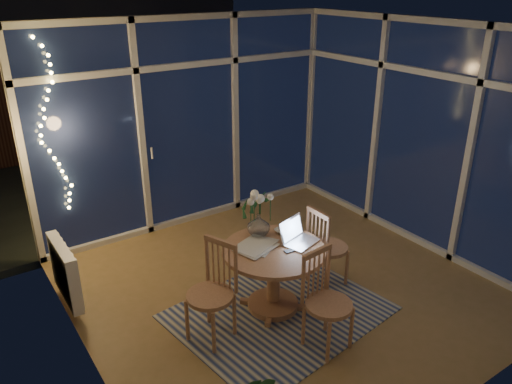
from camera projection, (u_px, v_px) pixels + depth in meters
floor at (282, 286)px, 5.24m from camera, size 4.00×4.00×0.00m
ceiling at (289, 27)px, 4.21m from camera, size 4.00×4.00×0.00m
wall_back at (188, 123)px, 6.24m from camera, size 4.00×0.04×2.60m
wall_front at (474, 263)px, 3.21m from camera, size 4.00×0.04×2.60m
wall_left at (71, 226)px, 3.69m from camera, size 0.04×4.00×2.60m
wall_right at (423, 136)px, 5.76m from camera, size 0.04×4.00×2.60m
window_wall_back at (190, 124)px, 6.21m from camera, size 4.00×0.10×2.60m
window_wall_right at (421, 136)px, 5.74m from camera, size 0.10×4.00×2.60m
radiator at (65, 272)px, 4.76m from camera, size 0.10×0.70×0.58m
fairy_lights at (51, 129)px, 5.21m from camera, size 0.24×0.10×1.85m
garden_patio at (142, 154)px, 9.31m from camera, size 12.00×6.00×0.10m
garden_fence at (101, 101)px, 9.05m from camera, size 11.00×0.08×1.80m
neighbour_roof at (62, 15)px, 10.96m from camera, size 7.00×3.00×2.20m
garden_shrubs at (98, 167)px, 7.23m from camera, size 0.90×0.90×0.90m
rug at (279, 312)px, 4.83m from camera, size 2.08×1.76×0.01m
dining_table at (273, 279)px, 4.78m from camera, size 1.09×1.09×0.66m
chair_left at (210, 294)px, 4.31m from camera, size 0.57×0.57×0.94m
chair_right at (329, 246)px, 5.12m from camera, size 0.42×0.42×0.91m
chair_front at (329, 303)px, 4.21m from camera, size 0.47×0.47×0.92m
laptop at (302, 232)px, 4.69m from camera, size 0.40×0.37×0.24m
flower_vase at (259, 226)px, 4.84m from camera, size 0.23×0.23×0.21m
bowl at (282, 231)px, 4.93m from camera, size 0.17×0.17×0.04m
newspapers at (259, 247)px, 4.65m from camera, size 0.44×0.40×0.02m
phone at (290, 251)px, 4.60m from camera, size 0.11×0.06×0.01m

